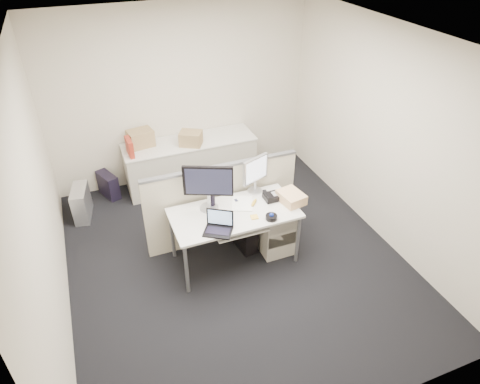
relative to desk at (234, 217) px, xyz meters
name	(u,v)px	position (x,y,z in m)	size (l,w,h in m)	color
floor	(235,258)	(0.00, 0.00, -0.67)	(4.00, 4.50, 0.01)	black
ceiling	(233,41)	(0.00, 0.00, 2.04)	(4.00, 4.50, 0.01)	white
wall_back	(181,96)	(0.00, 2.25, 0.69)	(4.00, 0.02, 2.70)	beige
wall_front	(350,321)	(0.00, -2.25, 0.69)	(4.00, 0.02, 2.70)	beige
wall_left	(38,206)	(-2.00, 0.00, 0.69)	(0.02, 4.50, 2.70)	beige
wall_right	(384,137)	(2.00, 0.00, 0.69)	(0.02, 4.50, 2.70)	beige
desk	(234,217)	(0.00, 0.00, 0.00)	(1.50, 0.75, 0.73)	silver
keyboard_tray	(240,228)	(0.00, -0.18, -0.04)	(0.62, 0.32, 0.02)	silver
drawer_pedestal	(273,226)	(0.55, 0.05, -0.34)	(0.40, 0.55, 0.65)	#B2A99B
cubicle_partition	(222,204)	(0.00, 0.45, -0.11)	(2.00, 0.06, 1.10)	#B0AB92
back_counter	(191,163)	(0.00, 1.93, -0.30)	(2.00, 0.60, 0.72)	#B2A99B
monitor_main	(208,188)	(-0.25, 0.18, 0.36)	(0.58, 0.22, 0.58)	black
monitor_small	(255,175)	(0.40, 0.32, 0.30)	(0.39, 0.19, 0.48)	#B7B7BC
laptop	(218,224)	(-0.30, -0.28, 0.18)	(0.31, 0.23, 0.23)	black
trackball	(271,217)	(0.35, -0.28, 0.09)	(0.14, 0.14, 0.05)	black
desk_phone	(273,197)	(0.54, 0.08, 0.10)	(0.21, 0.17, 0.07)	black
paper_stack	(242,203)	(0.15, 0.12, 0.07)	(0.24, 0.31, 0.01)	white
sticky_pad	(254,217)	(0.18, -0.18, 0.07)	(0.08, 0.08, 0.01)	yellow
travel_mug	(212,200)	(-0.20, 0.22, 0.15)	(0.08, 0.08, 0.17)	black
banana	(254,203)	(0.28, 0.07, 0.08)	(0.17, 0.04, 0.04)	gold
cellphone	(236,201)	(0.10, 0.20, 0.07)	(0.05, 0.10, 0.01)	black
manila_folders	(291,197)	(0.72, -0.05, 0.13)	(0.25, 0.32, 0.12)	tan
keyboard	(237,229)	(-0.05, -0.21, -0.02)	(0.42, 0.15, 0.02)	black
pc_tower_desk	(243,232)	(0.20, 0.20, -0.45)	(0.19, 0.46, 0.43)	black
pc_tower_spare_dark	(108,185)	(-1.29, 2.03, -0.47)	(0.16, 0.41, 0.38)	black
pc_tower_spare_silver	(82,203)	(-1.70, 1.63, -0.43)	(0.20, 0.49, 0.46)	#B7B7BC
cardboard_box_left	(141,139)	(-0.70, 2.05, 0.19)	(0.36, 0.27, 0.27)	#8E774F
cardboard_box_right	(191,139)	(0.00, 1.81, 0.17)	(0.32, 0.25, 0.23)	#8E774F
red_binder	(130,148)	(-0.90, 1.83, 0.19)	(0.07, 0.29, 0.27)	maroon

